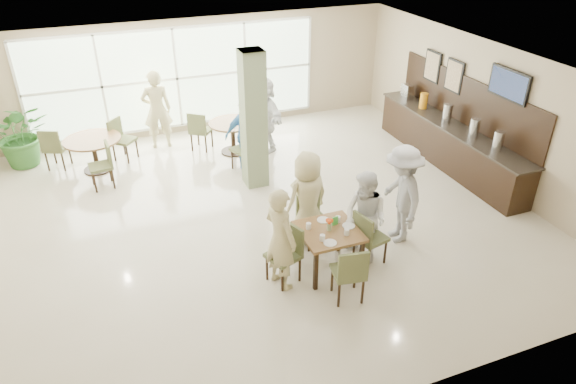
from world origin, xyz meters
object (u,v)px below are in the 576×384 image
object	(u,v)px
teen_right	(365,218)
adult_a	(246,135)
teen_standing	(401,195)
main_table	(329,235)
teen_left	(280,239)
adult_standing	(157,110)
round_table_left	(93,145)
adult_b	(264,114)
teen_far	(307,198)
buffet_counter	(449,141)
potted_plant	(21,134)
round_table_right	(233,129)

from	to	relation	value
teen_right	adult_a	bearing A→B (deg)	172.11
teen_standing	adult_a	distance (m)	3.92
main_table	teen_standing	distance (m)	1.56
teen_left	teen_standing	size ratio (longest dim) A/B	0.95
teen_left	adult_a	world-z (taller)	teen_left
teen_left	adult_standing	size ratio (longest dim) A/B	0.90
round_table_left	teen_standing	size ratio (longest dim) A/B	0.68
teen_right	adult_b	world-z (taller)	adult_b
round_table_left	adult_b	xyz separation A→B (m)	(3.81, -0.27, 0.27)
teen_far	buffet_counter	bearing A→B (deg)	-172.69
teen_left	potted_plant	bearing A→B (deg)	13.25
round_table_left	teen_standing	world-z (taller)	teen_standing
buffet_counter	teen_far	xyz separation A→B (m)	(-4.10, -1.59, 0.28)
main_table	adult_b	xyz separation A→B (m)	(0.56, 4.72, 0.21)
round_table_left	teen_right	world-z (taller)	teen_right
teen_right	adult_a	distance (m)	3.92
round_table_left	potted_plant	distance (m)	1.69
teen_standing	round_table_left	bearing A→B (deg)	-123.92
round_table_right	adult_standing	distance (m)	1.84
main_table	potted_plant	size ratio (longest dim) A/B	0.63
round_table_left	teen_far	world-z (taller)	teen_far
main_table	round_table_left	size ratio (longest dim) A/B	0.76
round_table_left	round_table_right	bearing A→B (deg)	-3.52
round_table_right	potted_plant	distance (m)	4.62
adult_a	adult_b	size ratio (longest dim) A/B	0.92
adult_b	teen_right	bearing A→B (deg)	-16.11
adult_b	round_table_left	bearing A→B (deg)	-111.52
potted_plant	adult_b	bearing A→B (deg)	-12.32
teen_right	teen_standing	bearing A→B (deg)	88.89
round_table_right	round_table_left	bearing A→B (deg)	176.48
adult_b	teen_left	bearing A→B (deg)	-33.60
main_table	buffet_counter	distance (m)	4.80
adult_a	main_table	bearing A→B (deg)	-91.38
round_table_left	adult_b	size ratio (longest dim) A/B	0.70
round_table_right	teen_standing	bearing A→B (deg)	-69.20
buffet_counter	teen_left	bearing A→B (deg)	-152.78
round_table_right	potted_plant	world-z (taller)	potted_plant
teen_far	adult_b	world-z (taller)	adult_b
teen_standing	potted_plant	bearing A→B (deg)	-121.30
teen_far	teen_right	xyz separation A→B (m)	(0.65, -0.83, -0.05)
round_table_left	adult_b	world-z (taller)	adult_b
buffet_counter	main_table	bearing A→B (deg)	-148.96
buffet_counter	adult_b	distance (m)	4.22
main_table	round_table_right	size ratio (longest dim) A/B	0.84
buffet_counter	adult_standing	bearing A→B (deg)	150.86
teen_far	teen_right	distance (m)	1.06
round_table_right	teen_left	distance (m)	4.92
adult_b	buffet_counter	bearing A→B (deg)	40.31
adult_standing	teen_standing	bearing A→B (deg)	123.01
buffet_counter	teen_standing	world-z (taller)	buffet_counter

